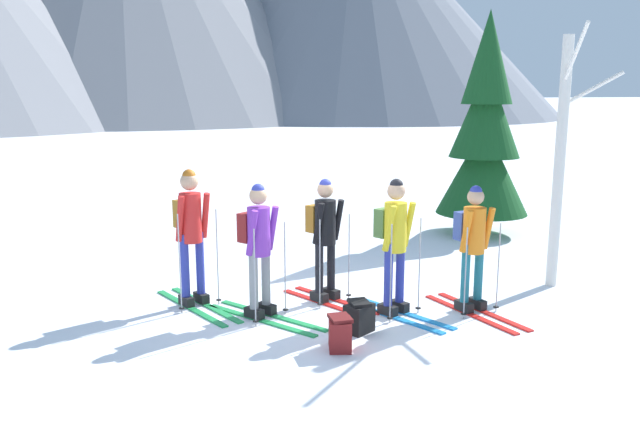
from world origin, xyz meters
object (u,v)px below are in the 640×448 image
Objects in this scene: skier_in_yellow at (394,239)px; skier_in_orange at (473,242)px; skier_in_purple at (258,244)px; skier_in_black at (325,233)px; pine_tree_near at (485,134)px; skier_in_red at (191,229)px; backpack_on_snow_front at (359,317)px; birch_tree_tall at (561,159)px; backpack_on_snow_beside at (340,333)px.

skier_in_yellow is 1.02m from skier_in_orange.
skier_in_black is (0.96, 0.41, -0.01)m from skier_in_purple.
pine_tree_near reaches higher than skier_in_yellow.
skier_in_red is 2.50m from backpack_on_snow_front.
backpack_on_snow_front is at bearing -162.60° from birch_tree_tall.
pine_tree_near is at bearing 48.29° from backpack_on_snow_beside.
birch_tree_tall is at bearing 2.65° from skier_in_purple.
skier_in_red is 0.42× the size of pine_tree_near.
backpack_on_snow_front is (0.08, -1.24, -0.74)m from skier_in_black.
skier_in_yellow reaches higher than backpack_on_snow_beside.
skier_in_orange is 2.04m from birch_tree_tall.
backpack_on_snow_beside is at bearing -131.71° from pine_tree_near.
skier_in_orange is (1.00, -0.15, -0.07)m from skier_in_yellow.
birch_tree_tall is (3.37, -0.21, 0.91)m from skier_in_black.
skier_in_orange is at bearing -18.89° from skier_in_red.
skier_in_red is at bearing 170.72° from skier_in_black.
skier_in_purple reaches higher than skier_in_black.
pine_tree_near is 3.54m from birch_tree_tall.
birch_tree_tall reaches higher than skier_in_purple.
birch_tree_tall is 4.28m from backpack_on_snow_beside.
skier_in_red reaches higher than skier_in_orange.
backpack_on_snow_front is (-0.62, -0.50, -0.79)m from skier_in_yellow.
skier_in_purple is 1.68m from skier_in_yellow.
skier_in_yellow is at bearing -11.51° from skier_in_purple.
birch_tree_tall reaches higher than skier_in_orange.
skier_in_black is 0.98× the size of skier_in_orange.
backpack_on_snow_beside is at bearing -129.79° from backpack_on_snow_front.
skier_in_orange is (1.70, -0.89, -0.02)m from skier_in_black.
skier_in_yellow is (2.41, -1.02, -0.04)m from skier_in_red.
skier_in_black is at bearing -141.61° from pine_tree_near.
skier_in_yellow is 1.58m from backpack_on_snow_beside.
skier_in_orange is 4.91m from pine_tree_near.
skier_in_black is 0.96× the size of skier_in_yellow.
skier_in_purple is at bearing 117.46° from backpack_on_snow_beside.
backpack_on_snow_front is at bearing -141.19° from skier_in_yellow.
birch_tree_tall reaches higher than skier_in_red.
skier_in_orange is 1.81m from backpack_on_snow_front.
backpack_on_snow_front is (-4.03, -4.50, -1.77)m from pine_tree_near.
skier_in_yellow is at bearing -22.99° from skier_in_red.
skier_in_yellow is 5.35m from pine_tree_near.
skier_in_orange is at bearing -27.64° from skier_in_black.
skier_in_red is 1.04× the size of skier_in_yellow.
backpack_on_snow_beside is (-4.40, -4.94, -1.77)m from pine_tree_near.
pine_tree_near reaches higher than skier_in_black.
skier_in_orange is at bearing 12.24° from backpack_on_snow_front.
skier_in_orange is 4.22× the size of backpack_on_snow_front.
skier_in_yellow is at bearing -168.68° from birch_tree_tall.
skier_in_yellow is at bearing 38.81° from backpack_on_snow_front.
backpack_on_snow_beside is at bearing -158.23° from skier_in_orange.
pine_tree_near is (3.42, 4.00, 0.97)m from skier_in_yellow.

